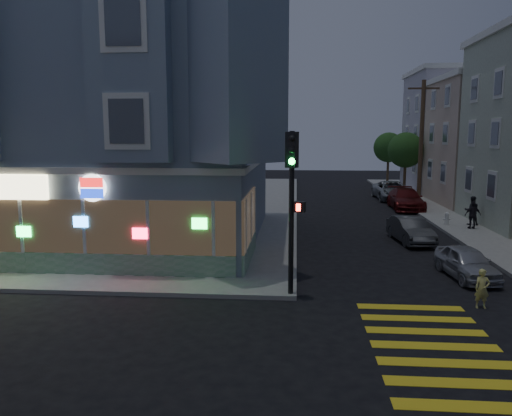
# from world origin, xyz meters

# --- Properties ---
(ground) EXTENTS (120.00, 120.00, 0.00)m
(ground) POSITION_xyz_m (0.00, 0.00, 0.00)
(ground) COLOR black
(ground) RESTS_ON ground
(sidewalk_nw) EXTENTS (33.00, 42.00, 0.15)m
(sidewalk_nw) POSITION_xyz_m (-13.50, 23.00, 0.07)
(sidewalk_nw) COLOR gray
(sidewalk_nw) RESTS_ON ground
(corner_building) EXTENTS (14.60, 14.60, 11.40)m
(corner_building) POSITION_xyz_m (-6.00, 10.98, 5.82)
(corner_building) COLOR gray
(corner_building) RESTS_ON sidewalk_nw
(row_house_d) EXTENTS (12.00, 8.60, 10.50)m
(row_house_d) POSITION_xyz_m (19.50, 34.00, 5.40)
(row_house_d) COLOR #A8A5B5
(row_house_d) RESTS_ON sidewalk_ne
(utility_pole) EXTENTS (2.20, 0.30, 9.00)m
(utility_pole) POSITION_xyz_m (12.00, 24.00, 4.80)
(utility_pole) COLOR #4C3826
(utility_pole) RESTS_ON sidewalk_ne
(street_tree_near) EXTENTS (3.00, 3.00, 5.30)m
(street_tree_near) POSITION_xyz_m (12.20, 30.00, 3.94)
(street_tree_near) COLOR #4C3826
(street_tree_near) RESTS_ON sidewalk_ne
(street_tree_far) EXTENTS (3.00, 3.00, 5.30)m
(street_tree_far) POSITION_xyz_m (12.20, 38.00, 3.94)
(street_tree_far) COLOR #4C3826
(street_tree_far) RESTS_ON sidewalk_ne
(running_child) EXTENTS (0.45, 0.30, 1.23)m
(running_child) POSITION_xyz_m (8.69, 1.80, 0.62)
(running_child) COLOR #DCD670
(running_child) RESTS_ON ground
(pedestrian_a) EXTENTS (0.89, 0.75, 1.65)m
(pedestrian_a) POSITION_xyz_m (13.00, 15.61, 0.98)
(pedestrian_a) COLOR black
(pedestrian_a) RESTS_ON sidewalk_ne
(pedestrian_b) EXTENTS (0.94, 0.49, 1.53)m
(pedestrian_b) POSITION_xyz_m (12.64, 14.37, 0.91)
(pedestrian_b) COLOR black
(pedestrian_b) RESTS_ON sidewalk_ne
(parked_car_a) EXTENTS (1.76, 3.60, 1.18)m
(parked_car_a) POSITION_xyz_m (9.30, 5.10, 0.59)
(parked_car_a) COLOR #AEB0B6
(parked_car_a) RESTS_ON ground
(parked_car_b) EXTENTS (1.78, 3.96, 1.26)m
(parked_car_b) POSITION_xyz_m (8.60, 11.18, 0.63)
(parked_car_b) COLOR #3A3C3F
(parked_car_b) RESTS_ON ground
(parked_car_c) EXTENTS (2.15, 5.12, 1.48)m
(parked_car_c) POSITION_xyz_m (10.70, 22.26, 0.74)
(parked_car_c) COLOR #5D1515
(parked_car_c) RESTS_ON ground
(parked_car_d) EXTENTS (2.66, 5.48, 1.50)m
(parked_car_d) POSITION_xyz_m (10.70, 27.46, 0.75)
(parked_car_d) COLOR #9DA3A7
(parked_car_d) RESTS_ON ground
(traffic_signal) EXTENTS (0.67, 0.59, 5.27)m
(traffic_signal) POSITION_xyz_m (2.82, 2.17, 3.72)
(traffic_signal) COLOR black
(traffic_signal) RESTS_ON sidewalk_nw
(fire_hydrant) EXTENTS (0.42, 0.24, 0.73)m
(fire_hydrant) POSITION_xyz_m (11.60, 15.52, 0.53)
(fire_hydrant) COLOR white
(fire_hydrant) RESTS_ON sidewalk_ne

